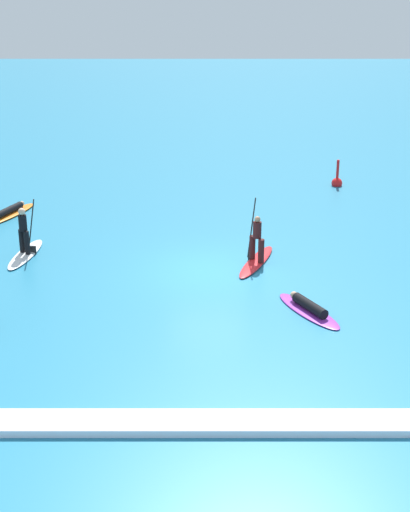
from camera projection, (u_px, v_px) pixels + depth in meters
The scene contains 7 objects.
ground_plane at pixel (205, 270), 25.69m from camera, with size 120.00×120.00×0.00m, color teal.
surfer_on_white_board at pixel (23, 245), 26.78m from camera, with size 1.05×3.09×2.07m.
surfer_on_red_board at pixel (254, 252), 26.14m from camera, with size 1.72×3.22×2.30m.
surfer_on_purple_board at pixel (307, 308), 22.56m from camera, with size 2.02×2.87×0.38m.
surfer_on_orange_board at pixel (8, 213), 31.13m from camera, with size 1.82×3.23×0.39m.
marker_buoy at pixel (335, 182), 35.28m from camera, with size 0.50×0.50×1.35m.
wave_crest at pixel (206, 423), 17.00m from camera, with size 23.79×0.90×0.18m, color white.
Camera 1 is at (-0.07, -23.78, 9.73)m, focal length 53.26 mm.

